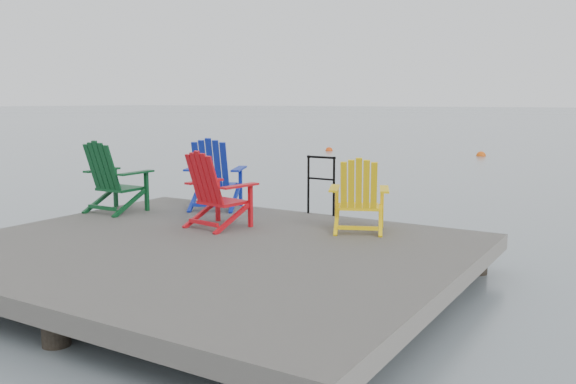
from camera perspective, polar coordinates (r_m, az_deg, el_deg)
The scene contains 9 objects.
ground at distance 7.61m, azimuth -7.53°, elevation -8.55°, with size 400.00×400.00×0.00m, color slate.
dock at distance 7.52m, azimuth -7.58°, elevation -6.02°, with size 6.00×5.00×1.40m.
handrail at distance 9.26m, azimuth 3.11°, elevation 1.18°, with size 0.48×0.04×0.90m.
chair_green at distance 9.82m, azimuth -16.05°, elevation 1.35°, with size 0.88×0.82×1.10m.
chair_blue at distance 9.77m, azimuth -6.94°, elevation 1.66°, with size 1.09×1.05×1.12m.
chair_red at distance 8.35m, azimuth -6.79°, elevation 0.20°, with size 0.92×0.86×1.04m.
chair_yellow at distance 8.09m, azimuth 6.65°, elevation -0.29°, with size 0.95×0.91×0.98m.
buoy_a at distance 25.83m, azimuth 17.61°, elevation 3.23°, with size 0.38×0.38×0.38m, color #E9570D.
buoy_b at distance 27.26m, azimuth 3.86°, elevation 3.87°, with size 0.33×0.33×0.33m, color #F0480E.
Camera 1 is at (4.59, -5.64, 2.23)m, focal length 38.00 mm.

